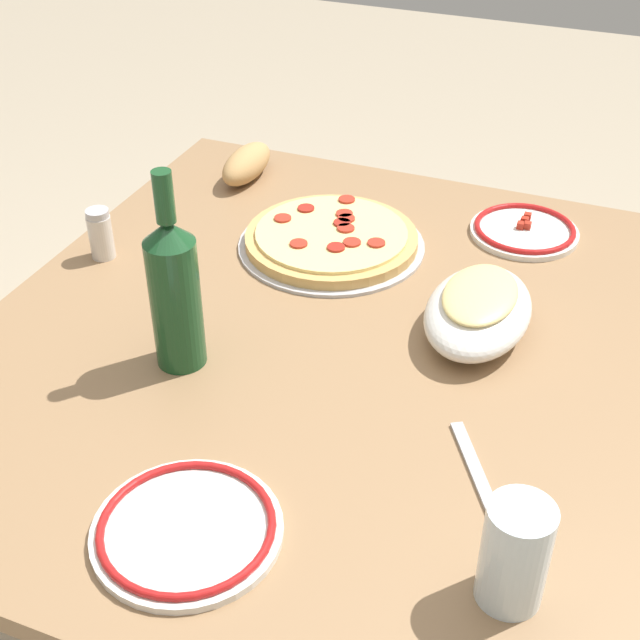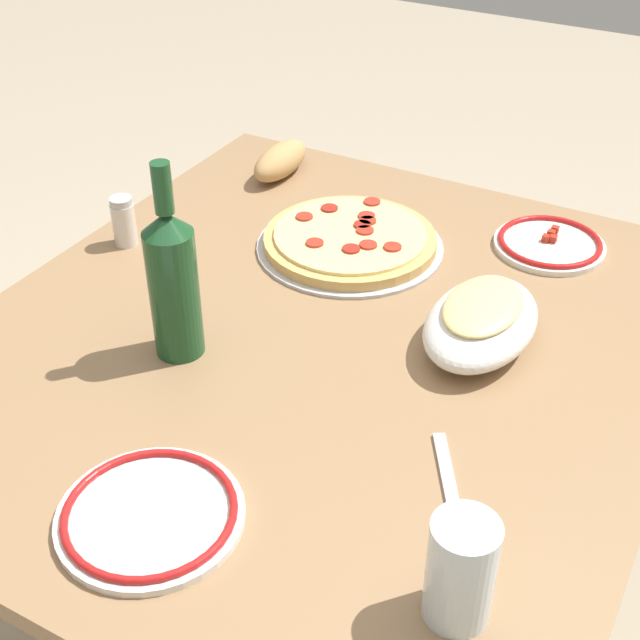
# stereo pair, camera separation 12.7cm
# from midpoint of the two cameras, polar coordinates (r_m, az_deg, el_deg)

# --- Properties ---
(ground_plane) EXTENTS (8.00, 8.00, 0.00)m
(ground_plane) POSITION_cam_midpoint_polar(r_m,az_deg,el_deg) (1.80, -2.14, -19.51)
(ground_plane) COLOR tan
(ground_plane) RESTS_ON ground
(dining_table) EXTENTS (1.13, 0.99, 0.70)m
(dining_table) POSITION_cam_midpoint_polar(r_m,az_deg,el_deg) (1.36, -2.68, -5.04)
(dining_table) COLOR #93704C
(dining_table) RESTS_ON ground
(pepperoni_pizza) EXTENTS (0.32, 0.32, 0.03)m
(pepperoni_pizza) POSITION_cam_midpoint_polar(r_m,az_deg,el_deg) (1.50, -1.69, 5.17)
(pepperoni_pizza) COLOR #B7B7BC
(pepperoni_pizza) RESTS_ON dining_table
(baked_pasta_dish) EXTENTS (0.24, 0.15, 0.08)m
(baked_pasta_dish) POSITION_cam_midpoint_polar(r_m,az_deg,el_deg) (1.28, 7.48, 0.67)
(baked_pasta_dish) COLOR white
(baked_pasta_dish) RESTS_ON dining_table
(wine_bottle) EXTENTS (0.07, 0.07, 0.29)m
(wine_bottle) POSITION_cam_midpoint_polar(r_m,az_deg,el_deg) (1.20, -12.41, 1.76)
(wine_bottle) COLOR #194723
(wine_bottle) RESTS_ON dining_table
(water_glass) EXTENTS (0.07, 0.07, 0.13)m
(water_glass) POSITION_cam_midpoint_polar(r_m,az_deg,el_deg) (0.92, 8.56, -14.95)
(water_glass) COLOR silver
(water_glass) RESTS_ON dining_table
(side_plate_near) EXTENTS (0.19, 0.19, 0.02)m
(side_plate_near) POSITION_cam_midpoint_polar(r_m,az_deg,el_deg) (1.56, 10.85, 5.67)
(side_plate_near) COLOR white
(side_plate_near) RESTS_ON dining_table
(side_plate_far) EXTENTS (0.22, 0.22, 0.02)m
(side_plate_far) POSITION_cam_midpoint_polar(r_m,az_deg,el_deg) (1.03, -12.38, -13.18)
(side_plate_far) COLOR white
(side_plate_far) RESTS_ON dining_table
(bread_loaf) EXTENTS (0.16, 0.07, 0.06)m
(bread_loaf) POSITION_cam_midpoint_polar(r_m,az_deg,el_deg) (1.73, -6.91, 9.97)
(bread_loaf) COLOR tan
(bread_loaf) RESTS_ON dining_table
(spice_shaker) EXTENTS (0.04, 0.04, 0.09)m
(spice_shaker) POSITION_cam_midpoint_polar(r_m,az_deg,el_deg) (1.51, -16.40, 5.30)
(spice_shaker) COLOR silver
(spice_shaker) RESTS_ON dining_table
(fork_left) EXTENTS (0.15, 0.10, 0.00)m
(fork_left) POSITION_cam_midpoint_polar(r_m,az_deg,el_deg) (1.08, 6.73, -9.80)
(fork_left) COLOR #B7B7BC
(fork_left) RESTS_ON dining_table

